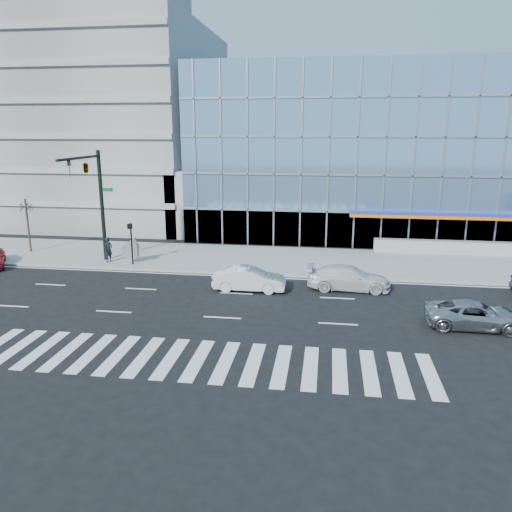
# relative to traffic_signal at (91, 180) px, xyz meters

# --- Properties ---
(ground) EXTENTS (160.00, 160.00, 0.00)m
(ground) POSITION_rel_traffic_signal_xyz_m (11.00, -4.57, -6.16)
(ground) COLOR black
(ground) RESTS_ON ground
(sidewalk) EXTENTS (120.00, 8.00, 0.15)m
(sidewalk) POSITION_rel_traffic_signal_xyz_m (11.00, 3.43, -6.09)
(sidewalk) COLOR gray
(sidewalk) RESTS_ON ground
(theatre_building) EXTENTS (42.00, 26.00, 15.00)m
(theatre_building) POSITION_rel_traffic_signal_xyz_m (25.00, 21.43, 1.34)
(theatre_building) COLOR #78A2C9
(theatre_building) RESTS_ON ground
(parking_garage) EXTENTS (24.00, 24.00, 20.00)m
(parking_garage) POSITION_rel_traffic_signal_xyz_m (-9.00, 21.43, 3.84)
(parking_garage) COLOR gray
(parking_garage) RESTS_ON ground
(ramp_block) EXTENTS (6.00, 8.00, 6.00)m
(ramp_block) POSITION_rel_traffic_signal_xyz_m (5.00, 13.43, -3.16)
(ramp_block) COLOR gray
(ramp_block) RESTS_ON ground
(tower_backdrop) EXTENTS (14.00, 14.00, 48.00)m
(tower_backdrop) POSITION_rel_traffic_signal_xyz_m (-19.00, 65.43, 17.84)
(tower_backdrop) COLOR gray
(tower_backdrop) RESTS_ON ground
(traffic_signal) EXTENTS (1.14, 5.74, 8.00)m
(traffic_signal) POSITION_rel_traffic_signal_xyz_m (0.00, 0.00, 0.00)
(traffic_signal) COLOR black
(traffic_signal) RESTS_ON sidewalk
(ped_signal_post) EXTENTS (0.30, 0.33, 3.00)m
(ped_signal_post) POSITION_rel_traffic_signal_xyz_m (2.50, 0.37, -4.02)
(ped_signal_post) COLOR black
(ped_signal_post) RESTS_ON sidewalk
(street_tree_near) EXTENTS (1.10, 1.10, 4.23)m
(street_tree_near) POSITION_rel_traffic_signal_xyz_m (-7.00, 2.93, -2.39)
(street_tree_near) COLOR #332319
(street_tree_near) RESTS_ON sidewalk
(silver_suv) EXTENTS (4.81, 2.30, 1.32)m
(silver_suv) POSITION_rel_traffic_signal_xyz_m (23.68, -8.07, -5.50)
(silver_suv) COLOR #A5A5AA
(silver_suv) RESTS_ON ground
(white_suv) EXTENTS (5.06, 2.08, 1.46)m
(white_suv) POSITION_rel_traffic_signal_xyz_m (17.68, -2.77, -5.43)
(white_suv) COLOR silver
(white_suv) RESTS_ON ground
(white_sedan) EXTENTS (4.43, 1.62, 1.45)m
(white_sedan) POSITION_rel_traffic_signal_xyz_m (11.68, -3.87, -5.44)
(white_sedan) COLOR silver
(white_sedan) RESTS_ON ground
(pedestrian) EXTENTS (0.67, 0.78, 1.82)m
(pedestrian) POSITION_rel_traffic_signal_xyz_m (0.55, 0.77, -5.11)
(pedestrian) COLOR black
(pedestrian) RESTS_ON sidewalk
(tilted_panel) EXTENTS (1.79, 0.38, 1.81)m
(tilted_panel) POSITION_rel_traffic_signal_xyz_m (2.31, 0.90, -5.11)
(tilted_panel) COLOR gray
(tilted_panel) RESTS_ON sidewalk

